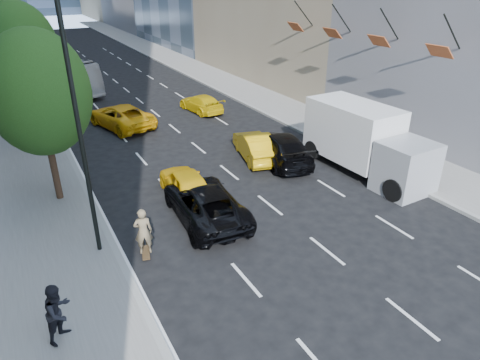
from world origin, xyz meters
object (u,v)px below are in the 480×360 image
skateboarder (144,234)px  black_sedan_lincoln (205,202)px  black_sedan_mercedes (281,148)px  city_bus (50,73)px  box_truck (365,140)px

skateboarder → black_sedan_lincoln: skateboarder is taller
skateboarder → black_sedan_mercedes: bearing=-137.7°
black_sedan_mercedes → black_sedan_lincoln: bearing=42.6°
city_bus → box_truck: 28.25m
black_sedan_lincoln → black_sedan_mercedes: (6.20, 3.63, 0.04)m
skateboarder → city_bus: bearing=-76.6°
box_truck → black_sedan_mercedes: bearing=130.9°
skateboarder → city_bus: (0.26, 27.37, 0.72)m
black_sedan_mercedes → skateboarder: bearing=40.7°
skateboarder → black_sedan_lincoln: (3.06, 1.37, -0.16)m
skateboarder → black_sedan_lincoln: size_ratio=0.34×
black_sedan_lincoln → city_bus: city_bus is taller
black_sedan_lincoln → black_sedan_mercedes: 7.18m
box_truck → skateboarder: bearing=-173.7°
skateboarder → black_sedan_mercedes: size_ratio=0.33×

